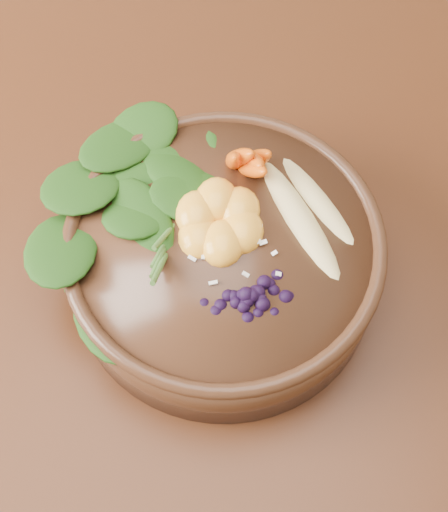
{
  "coord_description": "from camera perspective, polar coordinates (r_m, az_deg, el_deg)",
  "views": [
    {
      "loc": [
        0.17,
        -0.41,
        1.47
      ],
      "look_at": [
        0.14,
        -0.05,
        0.8
      ],
      "focal_mm": 50.0,
      "sensor_mm": 36.0,
      "label": 1
    }
  ],
  "objects": [
    {
      "name": "ground",
      "position": [
        1.54,
        -5.05,
        -12.24
      ],
      "size": [
        4.0,
        4.0,
        0.0
      ],
      "primitive_type": "plane",
      "color": "#381E0F",
      "rests_on": "ground"
    },
    {
      "name": "dining_table",
      "position": [
        0.93,
        -8.19,
        -0.92
      ],
      "size": [
        1.6,
        0.9,
        0.75
      ],
      "color": "#331C0C",
      "rests_on": "ground"
    },
    {
      "name": "stoneware_bowl",
      "position": [
        0.77,
        0.0,
        -0.35
      ],
      "size": [
        0.44,
        0.44,
        0.09
      ],
      "primitive_type": "cylinder",
      "rotation": [
        0.0,
        0.0,
        0.43
      ],
      "color": "#492A18",
      "rests_on": "dining_table"
    },
    {
      "name": "kale_heap",
      "position": [
        0.74,
        -5.66,
        5.45
      ],
      "size": [
        0.28,
        0.27,
        0.05
      ],
      "primitive_type": null,
      "rotation": [
        0.0,
        0.0,
        0.43
      ],
      "color": "#204A13",
      "rests_on": "stoneware_bowl"
    },
    {
      "name": "carrot_cluster",
      "position": [
        0.75,
        1.97,
        10.02
      ],
      "size": [
        0.09,
        0.09,
        0.09
      ],
      "primitive_type": null,
      "rotation": [
        0.0,
        0.0,
        0.43
      ],
      "color": "orange",
      "rests_on": "stoneware_bowl"
    },
    {
      "name": "banana_halves",
      "position": [
        0.74,
        6.9,
        4.41
      ],
      "size": [
        0.14,
        0.19,
        0.03
      ],
      "rotation": [
        0.0,
        0.0,
        0.43
      ],
      "color": "#E0CC84",
      "rests_on": "stoneware_bowl"
    },
    {
      "name": "mandarin_cluster",
      "position": [
        0.72,
        -0.39,
        3.41
      ],
      "size": [
        0.13,
        0.14,
        0.04
      ],
      "primitive_type": null,
      "rotation": [
        0.0,
        0.0,
        0.43
      ],
      "color": "#FFA92B",
      "rests_on": "stoneware_bowl"
    },
    {
      "name": "blueberry_pile",
      "position": [
        0.68,
        2.27,
        -2.41
      ],
      "size": [
        0.19,
        0.17,
        0.05
      ],
      "primitive_type": null,
      "rotation": [
        0.0,
        0.0,
        0.43
      ],
      "color": "black",
      "rests_on": "stoneware_bowl"
    },
    {
      "name": "coconut_flakes",
      "position": [
        0.72,
        0.8,
        0.03
      ],
      "size": [
        0.13,
        0.12,
        0.01
      ],
      "primitive_type": null,
      "rotation": [
        0.0,
        0.0,
        0.43
      ],
      "color": "white",
      "rests_on": "stoneware_bowl"
    }
  ]
}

